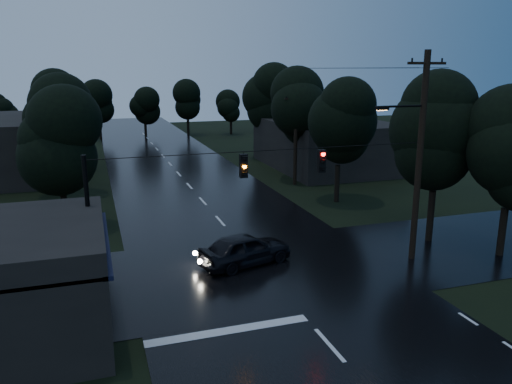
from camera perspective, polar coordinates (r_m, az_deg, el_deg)
main_road at (r=40.36m, az=-7.62°, el=0.65°), size 12.00×120.00×0.02m
cross_street at (r=23.69m, az=0.74°, el=-8.83°), size 60.00×9.00×0.02m
building_far_right at (r=48.11m, az=8.02°, el=5.44°), size 10.00×14.00×4.40m
building_far_left at (r=49.58m, az=-26.16°, el=4.75°), size 10.00×16.00×5.00m
utility_pole_main at (r=24.76m, az=18.04°, el=4.17°), size 3.50×0.30×10.00m
utility_pole_far at (r=40.12m, az=4.54°, el=6.29°), size 2.00×0.30×7.50m
anchor_pole_left at (r=20.59m, az=-18.47°, el=-4.22°), size 0.18×0.18×6.00m
span_signals at (r=21.46m, az=3.07°, el=3.39°), size 15.00×0.37×1.12m
tree_corner_near at (r=27.80m, az=20.08°, el=6.53°), size 4.48×4.48×9.44m
tree_corner_far at (r=27.01m, az=27.21°, el=4.04°), size 3.92×3.92×8.26m
tree_left_a at (r=30.95m, az=-21.69°, el=5.66°), size 3.92×3.92×8.26m
tree_left_b at (r=38.89m, az=-22.04°, el=7.67°), size 4.20×4.20×8.85m
tree_left_c at (r=48.85m, az=-22.14°, el=9.17°), size 4.48×4.48×9.44m
tree_right_a at (r=34.82m, az=9.52°, el=7.88°), size 4.20×4.20×8.85m
tree_right_b at (r=42.24m, az=5.18°, el=9.54°), size 4.48×4.48×9.44m
tree_right_c at (r=51.73m, az=1.34°, el=10.79°), size 4.76×4.76×10.03m
car at (r=23.98m, az=-1.26°, el=-6.54°), size 4.90×3.00×1.56m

